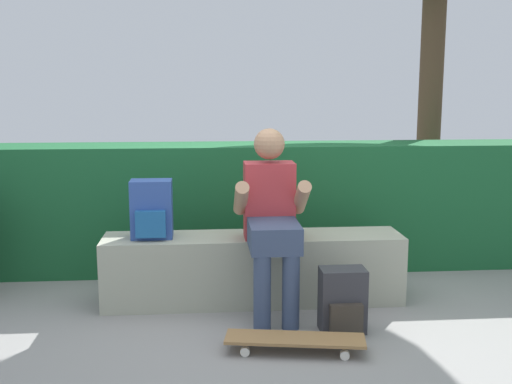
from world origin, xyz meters
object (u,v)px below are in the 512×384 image
object	(u,v)px
backpack_on_ground	(343,301)
bench_main	(253,268)
person_skater	(271,214)
backpack_on_bench	(152,210)
skateboard_near_person	(295,340)

from	to	relation	value
backpack_on_ground	bench_main	bearing A→B (deg)	130.67
bench_main	person_skater	world-z (taller)	person_skater
backpack_on_bench	skateboard_near_person	bearing A→B (deg)	-45.07
bench_main	person_skater	distance (m)	0.49
backpack_on_bench	backpack_on_ground	bearing A→B (deg)	-25.78
skateboard_near_person	backpack_on_ground	bearing A→B (deg)	40.14
person_skater	backpack_on_ground	size ratio (longest dim) A/B	3.07
person_skater	backpack_on_ground	xyz separation A→B (m)	(0.41, -0.38, -0.48)
person_skater	skateboard_near_person	world-z (taller)	person_skater
bench_main	person_skater	size ratio (longest dim) A/B	1.70
bench_main	skateboard_near_person	size ratio (longest dim) A/B	2.54
backpack_on_bench	backpack_on_ground	xyz separation A→B (m)	(1.21, -0.58, -0.48)
skateboard_near_person	person_skater	bearing A→B (deg)	95.62
bench_main	backpack_on_bench	distance (m)	0.82
bench_main	person_skater	xyz separation A→B (m)	(0.10, -0.21, 0.43)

